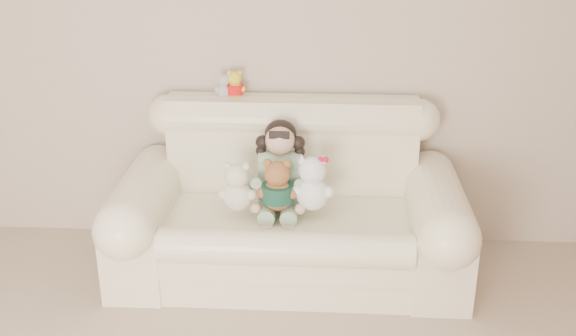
# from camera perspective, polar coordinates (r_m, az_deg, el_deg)

# --- Properties ---
(wall_back) EXTENTS (4.50, 0.00, 4.50)m
(wall_back) POSITION_cam_1_polar(r_m,az_deg,el_deg) (4.35, -2.49, 9.86)
(wall_back) COLOR #BEAA97
(wall_back) RESTS_ON ground
(sofa) EXTENTS (2.10, 0.95, 1.03)m
(sofa) POSITION_cam_1_polar(r_m,az_deg,el_deg) (4.11, 0.08, -2.50)
(sofa) COLOR #F2EAC3
(sofa) RESTS_ON floor
(seated_child) EXTENTS (0.34, 0.41, 0.55)m
(seated_child) POSITION_cam_1_polar(r_m,az_deg,el_deg) (4.11, -0.65, 0.29)
(seated_child) COLOR #357437
(seated_child) RESTS_ON sofa
(brown_teddy) EXTENTS (0.26, 0.22, 0.37)m
(brown_teddy) POSITION_cam_1_polar(r_m,az_deg,el_deg) (3.93, -0.88, -1.01)
(brown_teddy) COLOR brown
(brown_teddy) RESTS_ON sofa
(white_cat) EXTENTS (0.30, 0.26, 0.40)m
(white_cat) POSITION_cam_1_polar(r_m,az_deg,el_deg) (3.93, 2.03, -0.78)
(white_cat) COLOR white
(white_cat) RESTS_ON sofa
(cream_teddy) EXTENTS (0.23, 0.18, 0.35)m
(cream_teddy) POSITION_cam_1_polar(r_m,az_deg,el_deg) (3.94, -4.24, -1.16)
(cream_teddy) COLOR white
(cream_teddy) RESTS_ON sofa
(yellow_mini_bear) EXTENTS (0.14, 0.11, 0.21)m
(yellow_mini_bear) POSITION_cam_1_polar(r_m,az_deg,el_deg) (4.30, -4.42, 7.12)
(yellow_mini_bear) COLOR yellow
(yellow_mini_bear) RESTS_ON sofa
(grey_mini_plush) EXTENTS (0.15, 0.13, 0.19)m
(grey_mini_plush) POSITION_cam_1_polar(r_m,az_deg,el_deg) (4.31, -5.31, 6.99)
(grey_mini_plush) COLOR silver
(grey_mini_plush) RESTS_ON sofa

